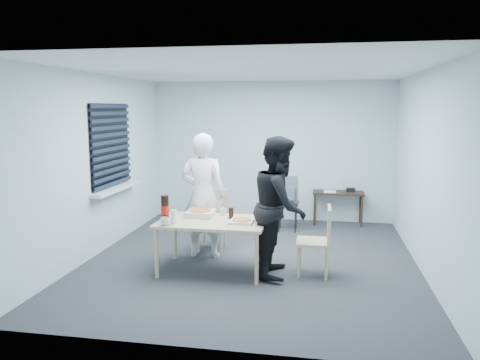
% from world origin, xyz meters
% --- Properties ---
extents(room, '(5.00, 5.00, 5.00)m').
position_xyz_m(room, '(-2.20, 0.40, 1.44)').
color(room, '#2D2E33').
rests_on(room, ground).
extents(dining_table, '(1.38, 0.87, 0.67)m').
position_xyz_m(dining_table, '(-0.44, -0.52, 0.61)').
color(dining_table, '#CEAC88').
rests_on(dining_table, ground).
extents(chair_far, '(0.42, 0.42, 0.89)m').
position_xyz_m(chair_far, '(-0.66, 0.48, 0.51)').
color(chair_far, '#CEAC88').
rests_on(chair_far, ground).
extents(chair_right, '(0.42, 0.42, 0.89)m').
position_xyz_m(chair_right, '(0.94, -0.45, 0.51)').
color(chair_right, '#CEAC88').
rests_on(chair_right, ground).
extents(person_white, '(0.65, 0.42, 1.77)m').
position_xyz_m(person_white, '(-0.70, 0.06, 0.89)').
color(person_white, silver).
rests_on(person_white, ground).
extents(person_black, '(0.47, 0.86, 1.77)m').
position_xyz_m(person_black, '(0.43, -0.48, 0.89)').
color(person_black, black).
rests_on(person_black, ground).
extents(side_table, '(0.91, 0.40, 0.60)m').
position_xyz_m(side_table, '(1.25, 2.28, 0.53)').
color(side_table, '#322119').
rests_on(side_table, ground).
extents(stool, '(0.36, 0.36, 0.50)m').
position_xyz_m(stool, '(0.38, 1.69, 0.39)').
color(stool, black).
rests_on(stool, ground).
extents(backpack, '(0.32, 0.24, 0.45)m').
position_xyz_m(backpack, '(0.38, 1.67, 0.72)').
color(backpack, '#575E64').
rests_on(backpack, stool).
extents(pizza_box_a, '(0.35, 0.35, 0.09)m').
position_xyz_m(pizza_box_a, '(-0.65, -0.32, 0.71)').
color(pizza_box_a, silver).
rests_on(pizza_box_a, dining_table).
extents(pizza_box_b, '(0.29, 0.29, 0.04)m').
position_xyz_m(pizza_box_b, '(-0.04, -0.56, 0.69)').
color(pizza_box_b, silver).
rests_on(pizza_box_b, dining_table).
extents(mug_a, '(0.17, 0.17, 0.10)m').
position_xyz_m(mug_a, '(-0.95, -0.86, 0.72)').
color(mug_a, silver).
rests_on(mug_a, dining_table).
extents(mug_b, '(0.10, 0.10, 0.09)m').
position_xyz_m(mug_b, '(-0.36, -0.19, 0.72)').
color(mug_b, silver).
rests_on(mug_b, dining_table).
extents(cola_glass, '(0.07, 0.07, 0.15)m').
position_xyz_m(cola_glass, '(-0.22, -0.37, 0.74)').
color(cola_glass, black).
rests_on(cola_glass, dining_table).
extents(soda_bottle, '(0.11, 0.11, 0.33)m').
position_xyz_m(soda_bottle, '(-1.03, -0.65, 0.83)').
color(soda_bottle, black).
rests_on(soda_bottle, dining_table).
extents(plastic_cups, '(0.08, 0.08, 0.18)m').
position_xyz_m(plastic_cups, '(-0.87, -0.77, 0.76)').
color(plastic_cups, silver).
rests_on(plastic_cups, dining_table).
extents(rubber_band, '(0.07, 0.07, 0.00)m').
position_xyz_m(rubber_band, '(-0.18, -0.78, 0.67)').
color(rubber_band, red).
rests_on(rubber_band, dining_table).
extents(papers, '(0.29, 0.34, 0.00)m').
position_xyz_m(papers, '(1.10, 2.25, 0.61)').
color(papers, white).
rests_on(papers, side_table).
extents(black_box, '(0.17, 0.14, 0.06)m').
position_xyz_m(black_box, '(1.47, 2.33, 0.64)').
color(black_box, black).
rests_on(black_box, side_table).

